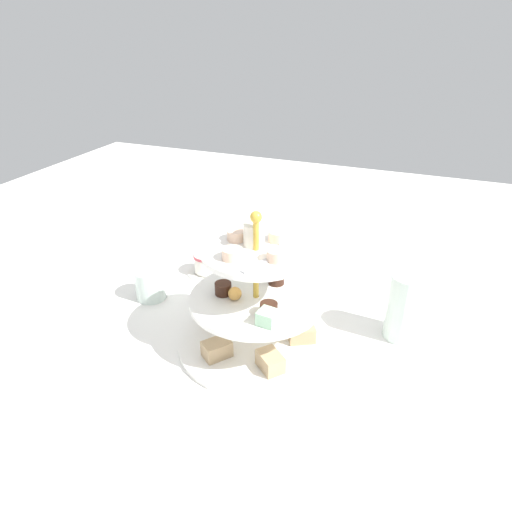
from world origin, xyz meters
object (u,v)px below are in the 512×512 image
water_glass_short_left (150,284)px  butter_knife_right (306,265)px  water_glass_tall_right (405,307)px  teacup_with_saucer (206,264)px  tiered_serving_stand (256,308)px  butter_knife_left (321,499)px

water_glass_short_left → butter_knife_right: (0.26, -0.27, -0.03)m
water_glass_tall_right → water_glass_short_left: size_ratio=1.97×
teacup_with_saucer → butter_knife_right: (0.12, -0.21, -0.02)m
tiered_serving_stand → butter_knife_right: bearing=-0.7°
water_glass_short_left → butter_knife_left: 0.57m
teacup_with_saucer → water_glass_short_left: bearing=155.7°
water_glass_short_left → teacup_with_saucer: 0.15m
butter_knife_right → tiered_serving_stand: bearing=99.7°
tiered_serving_stand → teacup_with_saucer: bearing=45.2°
teacup_with_saucer → tiered_serving_stand: bearing=-134.8°
butter_knife_left → butter_knife_right: bearing=62.7°
butter_knife_right → teacup_with_saucer: bearing=40.5°
tiered_serving_stand → butter_knife_right: size_ratio=1.71×
tiered_serving_stand → butter_knife_right: tiered_serving_stand is taller
water_glass_short_left → water_glass_tall_right: bearing=-83.7°
teacup_with_saucer → butter_knife_right: teacup_with_saucer is taller
water_glass_tall_right → butter_knife_left: 0.40m
tiered_serving_stand → water_glass_tall_right: 0.28m
water_glass_short_left → teacup_with_saucer: (0.14, -0.06, -0.01)m
water_glass_short_left → butter_knife_left: water_glass_short_left is taller
teacup_with_saucer → butter_knife_right: 0.24m
butter_knife_left → teacup_with_saucer: bearing=85.4°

